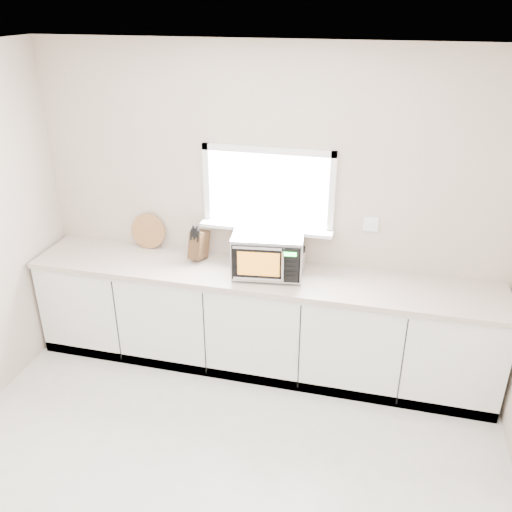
% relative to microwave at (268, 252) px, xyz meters
% --- Properties ---
extents(back_wall, '(4.00, 0.17, 2.70)m').
position_rel_microwave_xyz_m(back_wall, '(-0.07, 0.29, 0.25)').
color(back_wall, beige).
rests_on(back_wall, ground).
extents(cabinets, '(3.92, 0.60, 0.88)m').
position_rel_microwave_xyz_m(cabinets, '(-0.07, -0.01, -0.67)').
color(cabinets, silver).
rests_on(cabinets, ground).
extents(countertop, '(3.92, 0.64, 0.04)m').
position_rel_microwave_xyz_m(countertop, '(-0.07, -0.02, -0.21)').
color(countertop, beige).
rests_on(countertop, cabinets).
extents(microwave, '(0.61, 0.50, 0.36)m').
position_rel_microwave_xyz_m(microwave, '(0.00, 0.00, 0.00)').
color(microwave, black).
rests_on(microwave, countertop).
extents(knife_block, '(0.15, 0.25, 0.33)m').
position_rel_microwave_xyz_m(knife_block, '(-0.63, 0.10, -0.05)').
color(knife_block, '#4F331C').
rests_on(knife_block, countertop).
extents(cutting_board, '(0.32, 0.08, 0.31)m').
position_rel_microwave_xyz_m(cutting_board, '(-1.16, 0.23, -0.03)').
color(cutting_board, '#9F643D').
rests_on(cutting_board, countertop).
extents(coffee_grinder, '(0.15, 0.15, 0.21)m').
position_rel_microwave_xyz_m(coffee_grinder, '(0.23, 0.11, -0.08)').
color(coffee_grinder, '#BABCC2').
rests_on(coffee_grinder, countertop).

